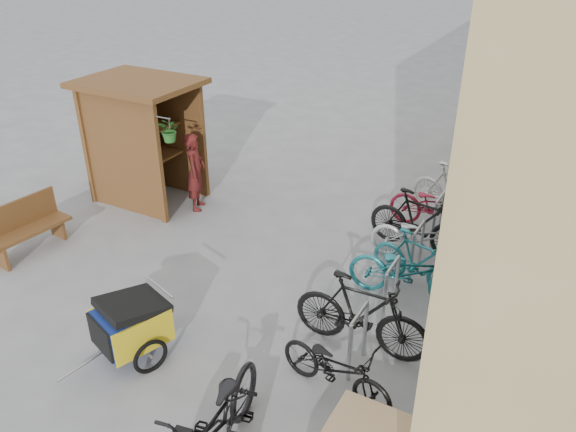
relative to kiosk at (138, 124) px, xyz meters
The scene contains 16 objects.
ground 4.39m from the kiosk, 37.02° to the right, with size 80.00×80.00×0.00m, color #969598.
kiosk is the anchor object (origin of this frame).
bike_rack 5.67m from the kiosk, ahead, with size 0.05×5.35×0.86m.
bench 2.79m from the kiosk, 98.87° to the right, with size 0.58×1.47×0.91m.
shopping_carts 7.65m from the kiosk, 34.19° to the left, with size 0.59×1.97×1.05m.
child_trailer 4.80m from the kiosk, 50.64° to the right, with size 0.99×1.53×0.89m.
cargo_bike 6.73m from the kiosk, 42.42° to the right, with size 1.07×2.12×1.06m.
person_kiosk 1.42m from the kiosk, ahead, with size 0.56×0.37×1.53m, color maroon.
bike_0 6.40m from the kiosk, 28.52° to the right, with size 0.53×1.52×0.80m, color black.
bike_1 5.95m from the kiosk, 21.13° to the right, with size 0.52×1.82×1.10m, color black.
bike_2 5.83m from the kiosk, ahead, with size 0.63×1.81×0.95m, color #1E6F78.
bike_3 5.82m from the kiosk, ahead, with size 0.44×1.55×0.93m, color #1E6F78.
bike_4 5.66m from the kiosk, ahead, with size 0.59×1.69×0.89m, color silver.
bike_5 5.53m from the kiosk, ahead, with size 0.51×1.80×1.08m, color black.
bike_6 5.77m from the kiosk, 15.15° to the left, with size 0.62×1.77×0.93m, color maroon.
bike_7 6.07m from the kiosk, 20.09° to the left, with size 0.50×1.78×1.07m, color silver.
Camera 1 is at (4.13, -5.12, 5.02)m, focal length 35.00 mm.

